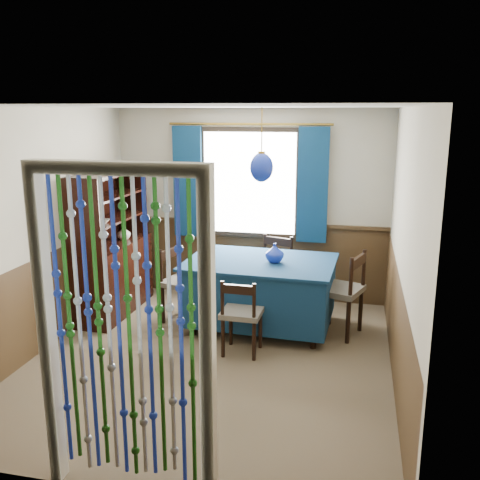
% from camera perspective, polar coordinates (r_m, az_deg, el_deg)
% --- Properties ---
extents(floor, '(4.00, 4.00, 0.00)m').
position_cam_1_polar(floor, '(5.57, -3.16, -12.62)').
color(floor, brown).
rests_on(floor, ground).
extents(ceiling, '(4.00, 4.00, 0.00)m').
position_cam_1_polar(ceiling, '(5.00, -3.54, 14.03)').
color(ceiling, silver).
rests_on(ceiling, ground).
extents(wall_back, '(3.60, 0.00, 3.60)m').
position_cam_1_polar(wall_back, '(7.05, 1.11, 3.72)').
color(wall_back, '#B8AF97').
rests_on(wall_back, ground).
extents(wall_front, '(3.60, 0.00, 3.60)m').
position_cam_1_polar(wall_front, '(3.35, -12.78, -7.94)').
color(wall_front, '#B8AF97').
rests_on(wall_front, ground).
extents(wall_left, '(0.00, 4.00, 4.00)m').
position_cam_1_polar(wall_left, '(5.89, -20.45, 0.87)').
color(wall_left, '#B8AF97').
rests_on(wall_left, ground).
extents(wall_right, '(0.00, 4.00, 4.00)m').
position_cam_1_polar(wall_right, '(4.97, 17.04, -1.10)').
color(wall_right, '#B8AF97').
rests_on(wall_right, ground).
extents(wainscot_back, '(3.60, 0.00, 3.60)m').
position_cam_1_polar(wainscot_back, '(7.20, 1.05, -2.19)').
color(wainscot_back, '#422E19').
rests_on(wainscot_back, ground).
extents(wainscot_front, '(3.60, 0.00, 3.60)m').
position_cam_1_polar(wainscot_front, '(3.70, -12.04, -18.72)').
color(wainscot_front, '#422E19').
rests_on(wainscot_front, ground).
extents(wainscot_left, '(0.00, 4.00, 4.00)m').
position_cam_1_polar(wainscot_left, '(6.08, -19.74, -6.05)').
color(wainscot_left, '#422E19').
rests_on(wainscot_left, ground).
extents(wainscot_right, '(0.00, 4.00, 4.00)m').
position_cam_1_polar(wainscot_right, '(5.21, 16.30, -9.10)').
color(wainscot_right, '#422E19').
rests_on(wainscot_right, ground).
extents(window, '(1.32, 0.12, 1.42)m').
position_cam_1_polar(window, '(6.95, 1.03, 6.09)').
color(window, black).
rests_on(window, wall_back).
extents(doorway, '(1.16, 0.12, 2.18)m').
position_cam_1_polar(doorway, '(3.48, -12.18, -10.66)').
color(doorway, silver).
rests_on(doorway, ground).
extents(dining_table, '(1.72, 1.22, 0.80)m').
position_cam_1_polar(dining_table, '(6.18, 2.18, -5.26)').
color(dining_table, '#0E2A49').
rests_on(dining_table, floor).
extents(chair_near, '(0.41, 0.40, 0.82)m').
position_cam_1_polar(chair_near, '(5.52, 0.14, -7.88)').
color(chair_near, black).
rests_on(chair_near, floor).
extents(chair_far, '(0.55, 0.54, 0.91)m').
position_cam_1_polar(chair_far, '(6.83, 3.50, -3.24)').
color(chair_far, black).
rests_on(chair_far, floor).
extents(chair_left, '(0.53, 0.55, 0.90)m').
position_cam_1_polar(chair_left, '(6.41, -6.30, -4.50)').
color(chair_left, black).
rests_on(chair_left, floor).
extents(chair_right, '(0.59, 0.60, 0.97)m').
position_cam_1_polar(chair_right, '(6.08, 10.85, -5.35)').
color(chair_right, black).
rests_on(chair_right, floor).
extents(sideboard, '(0.49, 1.35, 1.75)m').
position_cam_1_polar(sideboard, '(6.80, -13.48, -2.59)').
color(sideboard, black).
rests_on(sideboard, floor).
extents(pendant_lamp, '(0.26, 0.26, 0.80)m').
position_cam_1_polar(pendant_lamp, '(5.88, 2.30, 7.76)').
color(pendant_lamp, olive).
rests_on(pendant_lamp, ceiling).
extents(vase_table, '(0.24, 0.24, 0.20)m').
position_cam_1_polar(vase_table, '(6.00, 3.70, -1.46)').
color(vase_table, navy).
rests_on(vase_table, dining_table).
extents(bowl_shelf, '(0.24, 0.24, 0.05)m').
position_cam_1_polar(bowl_shelf, '(6.34, -14.57, 1.93)').
color(bowl_shelf, beige).
rests_on(bowl_shelf, sideboard).
extents(vase_sideboard, '(0.22, 0.22, 0.19)m').
position_cam_1_polar(vase_sideboard, '(6.91, -12.28, 0.84)').
color(vase_sideboard, beige).
rests_on(vase_sideboard, sideboard).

